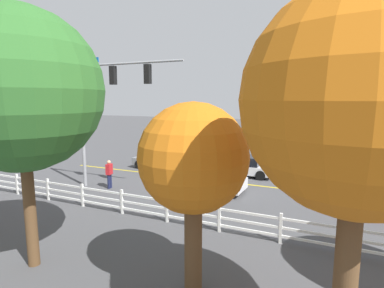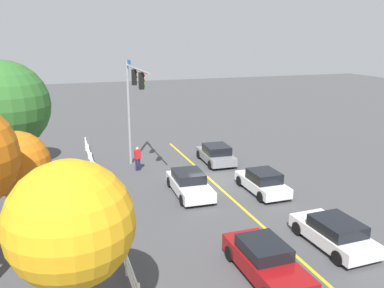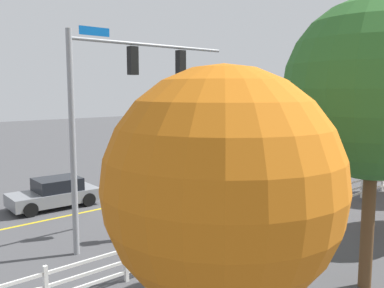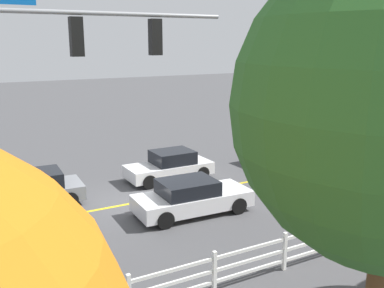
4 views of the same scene
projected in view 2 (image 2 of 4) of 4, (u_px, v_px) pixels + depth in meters
name	position (u px, v px, depth m)	size (l,w,h in m)	color
ground_plane	(212.00, 181.00, 26.48)	(120.00, 120.00, 0.00)	#444447
lane_center_stripe	(239.00, 205.00, 22.82)	(28.00, 0.16, 0.01)	gold
signal_assembly	(133.00, 95.00, 27.16)	(6.79, 0.38, 7.56)	gray
car_0	(265.00, 261.00, 15.92)	(4.55, 1.88, 1.38)	maroon
car_1	(189.00, 183.00, 24.22)	(4.52, 2.06, 1.35)	silver
car_2	(334.00, 233.00, 18.21)	(4.22, 2.07, 1.31)	silver
car_3	(263.00, 182.00, 24.46)	(4.08, 1.85, 1.38)	silver
car_4	(216.00, 154.00, 30.11)	(4.08, 2.09, 1.38)	slate
pedestrian	(138.00, 158.00, 28.35)	(0.32, 0.44, 1.69)	#191E3F
white_rail_fence	(107.00, 204.00, 21.35)	(26.10, 0.10, 1.15)	white
tree_0	(6.00, 114.00, 27.79)	(3.85, 3.85, 5.90)	brown
tree_1	(3.00, 106.00, 21.76)	(4.86, 4.86, 7.95)	brown
tree_2	(17.00, 165.00, 17.71)	(2.89, 2.89, 5.21)	brown
tree_4	(71.00, 225.00, 11.54)	(3.70, 3.70, 5.87)	brown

